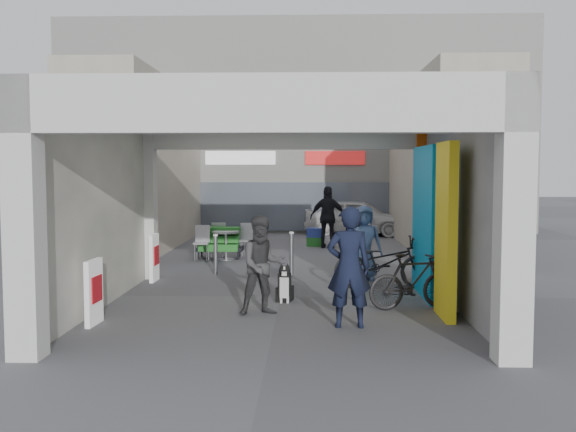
{
  "coord_description": "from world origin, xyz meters",
  "views": [
    {
      "loc": [
        0.51,
        -11.79,
        2.36
      ],
      "look_at": [
        0.11,
        1.0,
        1.44
      ],
      "focal_mm": 40.0,
      "sensor_mm": 36.0,
      "label": 1
    }
  ],
  "objects_px": {
    "man_with_dog": "(349,267)",
    "man_elderly": "(364,243)",
    "border_collie": "(285,286)",
    "man_back_turned": "(263,265)",
    "cafe_set": "(223,246)",
    "bicycle_front": "(384,262)",
    "produce_stand": "(220,246)",
    "man_crates": "(328,217)",
    "white_van": "(358,217)",
    "bicycle_rear": "(413,281)"
  },
  "relations": [
    {
      "from": "cafe_set",
      "to": "bicycle_front",
      "type": "height_order",
      "value": "bicycle_front"
    },
    {
      "from": "man_back_turned",
      "to": "bicycle_front",
      "type": "bearing_deg",
      "value": 29.36
    },
    {
      "from": "bicycle_rear",
      "to": "bicycle_front",
      "type": "bearing_deg",
      "value": -7.77
    },
    {
      "from": "bicycle_front",
      "to": "man_with_dog",
      "type": "bearing_deg",
      "value": 164.86
    },
    {
      "from": "man_crates",
      "to": "bicycle_front",
      "type": "bearing_deg",
      "value": 104.16
    },
    {
      "from": "man_crates",
      "to": "bicycle_front",
      "type": "relative_size",
      "value": 0.94
    },
    {
      "from": "man_elderly",
      "to": "bicycle_rear",
      "type": "bearing_deg",
      "value": -85.24
    },
    {
      "from": "man_elderly",
      "to": "bicycle_rear",
      "type": "height_order",
      "value": "man_elderly"
    },
    {
      "from": "cafe_set",
      "to": "man_with_dog",
      "type": "bearing_deg",
      "value": -68.84
    },
    {
      "from": "produce_stand",
      "to": "man_back_turned",
      "type": "bearing_deg",
      "value": -97.1
    },
    {
      "from": "man_elderly",
      "to": "bicycle_front",
      "type": "distance_m",
      "value": 1.08
    },
    {
      "from": "man_elderly",
      "to": "man_with_dog",
      "type": "bearing_deg",
      "value": -104.73
    },
    {
      "from": "cafe_set",
      "to": "bicycle_front",
      "type": "relative_size",
      "value": 0.76
    },
    {
      "from": "produce_stand",
      "to": "man_crates",
      "type": "distance_m",
      "value": 3.85
    },
    {
      "from": "man_with_dog",
      "to": "white_van",
      "type": "bearing_deg",
      "value": -96.1
    },
    {
      "from": "white_van",
      "to": "man_with_dog",
      "type": "bearing_deg",
      "value": -168.81
    },
    {
      "from": "man_back_turned",
      "to": "bicycle_rear",
      "type": "distance_m",
      "value": 2.59
    },
    {
      "from": "man_elderly",
      "to": "man_crates",
      "type": "distance_m",
      "value": 5.63
    },
    {
      "from": "bicycle_rear",
      "to": "white_van",
      "type": "height_order",
      "value": "white_van"
    },
    {
      "from": "produce_stand",
      "to": "bicycle_rear",
      "type": "xyz_separation_m",
      "value": [
        4.15,
        -6.12,
        0.15
      ]
    },
    {
      "from": "bicycle_front",
      "to": "white_van",
      "type": "height_order",
      "value": "white_van"
    },
    {
      "from": "man_back_turned",
      "to": "man_elderly",
      "type": "bearing_deg",
      "value": 42.87
    },
    {
      "from": "man_crates",
      "to": "bicycle_rear",
      "type": "bearing_deg",
      "value": 104.21
    },
    {
      "from": "man_elderly",
      "to": "man_crates",
      "type": "bearing_deg",
      "value": 89.3
    },
    {
      "from": "bicycle_front",
      "to": "white_van",
      "type": "relative_size",
      "value": 0.52
    },
    {
      "from": "produce_stand",
      "to": "bicycle_rear",
      "type": "distance_m",
      "value": 7.39
    },
    {
      "from": "man_back_turned",
      "to": "man_elderly",
      "type": "distance_m",
      "value": 3.9
    },
    {
      "from": "man_elderly",
      "to": "bicycle_front",
      "type": "height_order",
      "value": "man_elderly"
    },
    {
      "from": "produce_stand",
      "to": "man_with_dog",
      "type": "bearing_deg",
      "value": -89.1
    },
    {
      "from": "cafe_set",
      "to": "produce_stand",
      "type": "xyz_separation_m",
      "value": [
        -0.09,
        -0.04,
        0.0
      ]
    },
    {
      "from": "man_with_dog",
      "to": "bicycle_rear",
      "type": "distance_m",
      "value": 1.8
    },
    {
      "from": "bicycle_rear",
      "to": "white_van",
      "type": "xyz_separation_m",
      "value": [
        0.04,
        12.49,
        0.17
      ]
    },
    {
      "from": "produce_stand",
      "to": "border_collie",
      "type": "relative_size",
      "value": 1.78
    },
    {
      "from": "man_crates",
      "to": "bicycle_rear",
      "type": "xyz_separation_m",
      "value": [
        1.18,
        -8.49,
        -0.46
      ]
    },
    {
      "from": "produce_stand",
      "to": "man_elderly",
      "type": "relative_size",
      "value": 0.78
    },
    {
      "from": "border_collie",
      "to": "man_elderly",
      "type": "height_order",
      "value": "man_elderly"
    },
    {
      "from": "cafe_set",
      "to": "bicycle_rear",
      "type": "distance_m",
      "value": 7.38
    },
    {
      "from": "man_crates",
      "to": "white_van",
      "type": "distance_m",
      "value": 4.18
    },
    {
      "from": "produce_stand",
      "to": "man_elderly",
      "type": "distance_m",
      "value": 4.83
    },
    {
      "from": "cafe_set",
      "to": "border_collie",
      "type": "height_order",
      "value": "cafe_set"
    },
    {
      "from": "produce_stand",
      "to": "man_crates",
      "type": "relative_size",
      "value": 0.67
    },
    {
      "from": "man_elderly",
      "to": "white_van",
      "type": "distance_m",
      "value": 9.61
    },
    {
      "from": "man_elderly",
      "to": "white_van",
      "type": "bearing_deg",
      "value": 79.56
    },
    {
      "from": "man_with_dog",
      "to": "man_crates",
      "type": "bearing_deg",
      "value": -91.06
    },
    {
      "from": "cafe_set",
      "to": "border_collie",
      "type": "relative_size",
      "value": 2.15
    },
    {
      "from": "cafe_set",
      "to": "man_elderly",
      "type": "distance_m",
      "value": 4.79
    },
    {
      "from": "border_collie",
      "to": "man_back_turned",
      "type": "distance_m",
      "value": 1.19
    },
    {
      "from": "bicycle_rear",
      "to": "man_elderly",
      "type": "bearing_deg",
      "value": -4.33
    },
    {
      "from": "man_with_dog",
      "to": "man_elderly",
      "type": "height_order",
      "value": "man_with_dog"
    },
    {
      "from": "cafe_set",
      "to": "bicycle_rear",
      "type": "xyz_separation_m",
      "value": [
        4.06,
        -6.16,
        0.16
      ]
    }
  ]
}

